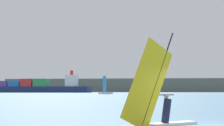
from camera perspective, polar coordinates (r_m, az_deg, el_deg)
name	(u,v)px	position (r m, az deg, el deg)	size (l,w,h in m)	color
ground_plane	(213,126)	(15.76, 15.41, -9.47)	(4000.00, 4000.00, 0.00)	#476B84
windsurfer	(160,102)	(15.26, 7.47, -6.05)	(3.25, 3.03, 4.15)	white
cargo_ship	(17,87)	(517.52, -14.57, -3.68)	(207.49, 52.27, 29.22)	navy
distant_headland	(216,87)	(1119.59, 15.96, -3.55)	(1091.87, 488.48, 32.38)	#60665B
small_sailboat	(106,92)	(203.96, -1.02, -4.61)	(8.62, 7.20, 11.47)	white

